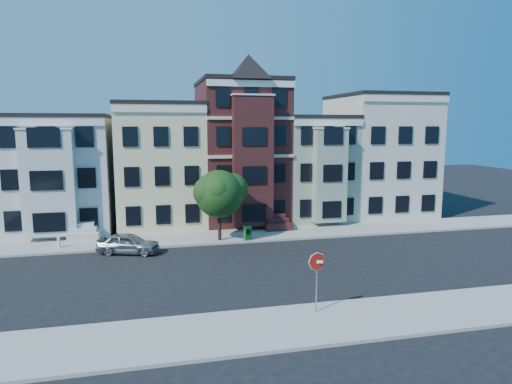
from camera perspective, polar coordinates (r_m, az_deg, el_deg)
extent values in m
plane|color=black|center=(27.86, 4.02, -9.32)|extent=(120.00, 120.00, 0.00)
cube|color=#9E9B93|center=(35.27, 0.16, -5.37)|extent=(60.00, 4.00, 0.15)
cube|color=#9E9B93|center=(20.83, 10.81, -15.51)|extent=(60.00, 4.00, 0.15)
cube|color=silver|center=(40.64, -23.19, 2.11)|extent=(8.00, 9.00, 9.00)
cube|color=beige|center=(39.99, -11.86, 3.23)|extent=(7.00, 9.00, 10.00)
cube|color=#3F1717|center=(40.69, -1.97, 4.90)|extent=(7.00, 9.00, 12.00)
cube|color=#92A188|center=(42.55, 6.67, 2.98)|extent=(6.00, 9.00, 9.00)
cube|color=beige|center=(45.33, 15.06, 4.34)|extent=(8.00, 9.00, 11.00)
imported|color=#9FA1A7|center=(31.54, -15.66, -6.20)|extent=(4.36, 2.81, 1.38)
cube|color=#125A1F|center=(33.32, -1.08, -5.14)|extent=(0.55, 0.51, 1.05)
cylinder|color=silver|center=(34.07, -23.42, -5.90)|extent=(0.29, 0.29, 0.63)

